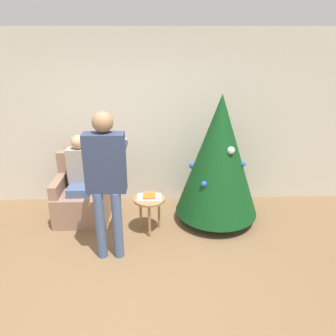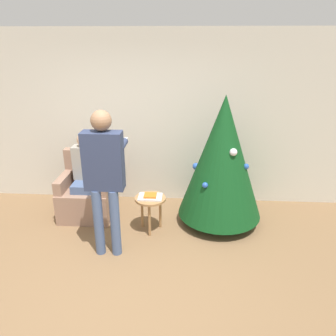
{
  "view_description": "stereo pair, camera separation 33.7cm",
  "coord_description": "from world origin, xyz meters",
  "px_view_note": "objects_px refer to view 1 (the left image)",
  "views": [
    {
      "loc": [
        0.42,
        -2.79,
        2.56
      ],
      "look_at": [
        0.51,
        1.07,
        1.01
      ],
      "focal_mm": 35.0,
      "sensor_mm": 36.0,
      "label": 1
    },
    {
      "loc": [
        0.75,
        -2.79,
        2.56
      ],
      "look_at": [
        0.51,
        1.07,
        1.01
      ],
      "focal_mm": 35.0,
      "sensor_mm": 36.0,
      "label": 2
    }
  ],
  "objects_px": {
    "christmas_tree": "(219,156)",
    "person_seated": "(80,175)",
    "side_stool": "(149,203)",
    "armchair": "(83,197)",
    "person_standing": "(106,173)"
  },
  "relations": [
    {
      "from": "side_stool",
      "to": "christmas_tree",
      "type": "bearing_deg",
      "value": 17.21
    },
    {
      "from": "armchair",
      "to": "person_seated",
      "type": "height_order",
      "value": "person_seated"
    },
    {
      "from": "person_seated",
      "to": "side_stool",
      "type": "distance_m",
      "value": 1.11
    },
    {
      "from": "christmas_tree",
      "to": "person_seated",
      "type": "xyz_separation_m",
      "value": [
        -1.98,
        0.08,
        -0.3
      ]
    },
    {
      "from": "armchair",
      "to": "person_seated",
      "type": "relative_size",
      "value": 0.76
    },
    {
      "from": "christmas_tree",
      "to": "side_stool",
      "type": "height_order",
      "value": "christmas_tree"
    },
    {
      "from": "armchair",
      "to": "person_standing",
      "type": "distance_m",
      "value": 1.31
    },
    {
      "from": "person_seated",
      "to": "side_stool",
      "type": "xyz_separation_m",
      "value": [
        1.01,
        -0.38,
        -0.27
      ]
    },
    {
      "from": "armchair",
      "to": "side_stool",
      "type": "bearing_deg",
      "value": -22.24
    },
    {
      "from": "christmas_tree",
      "to": "person_seated",
      "type": "bearing_deg",
      "value": 177.63
    },
    {
      "from": "person_seated",
      "to": "christmas_tree",
      "type": "bearing_deg",
      "value": -2.37
    },
    {
      "from": "person_standing",
      "to": "person_seated",
      "type": "bearing_deg",
      "value": 120.78
    },
    {
      "from": "christmas_tree",
      "to": "side_stool",
      "type": "relative_size",
      "value": 3.67
    },
    {
      "from": "christmas_tree",
      "to": "side_stool",
      "type": "bearing_deg",
      "value": -162.79
    },
    {
      "from": "armchair",
      "to": "person_standing",
      "type": "xyz_separation_m",
      "value": [
        0.53,
        -0.92,
        0.77
      ]
    }
  ]
}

